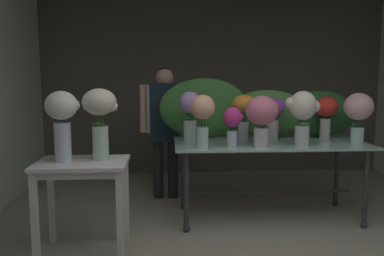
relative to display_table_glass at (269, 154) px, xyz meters
name	(u,v)px	position (x,y,z in m)	size (l,w,h in m)	color
ground_plane	(233,214)	(-0.34, 0.12, -0.67)	(8.51, 8.51, 0.00)	#9E9384
wall_back	(213,84)	(-0.34, 2.05, 0.65)	(5.12, 0.12, 2.64)	#5B564C
display_table_glass	(269,154)	(0.00, 0.00, 0.00)	(1.91, 0.86, 0.79)	#A7D5CB
side_table_white	(82,175)	(-1.71, -0.71, -0.01)	(0.72, 0.52, 0.77)	white
florist	(165,119)	(-1.05, 0.74, 0.28)	(0.59, 0.24, 1.54)	#232328
foliage_backdrop	(257,112)	(-0.06, 0.31, 0.40)	(2.11, 0.26, 0.64)	#387033
vase_scarlet_freesia	(326,112)	(0.61, 0.11, 0.41)	(0.24, 0.24, 0.45)	silver
vase_sunset_roses	(243,111)	(-0.26, 0.05, 0.43)	(0.24, 0.24, 0.47)	silver
vase_magenta_lilies	(232,123)	(-0.42, -0.26, 0.35)	(0.19, 0.17, 0.38)	silver
vase_lilac_stock	(190,113)	(-0.80, -0.02, 0.42)	(0.21, 0.21, 0.51)	silver
vase_violet_tulips	(273,114)	(0.06, 0.12, 0.39)	(0.23, 0.23, 0.44)	silver
vase_blush_ranunculus	(359,111)	(0.85, -0.11, 0.44)	(0.28, 0.28, 0.49)	silver
vase_ivory_snapdragons	(303,112)	(0.25, -0.22, 0.45)	(0.33, 0.25, 0.52)	silver
vase_peach_peonies	(202,114)	(-0.71, -0.31, 0.44)	(0.23, 0.22, 0.49)	silver
vase_rosy_anemones	(261,115)	(-0.15, -0.27, 0.42)	(0.30, 0.30, 0.48)	silver
vase_white_roses_tall	(62,119)	(-1.85, -0.71, 0.45)	(0.27, 0.25, 0.56)	silver
vase_cream_lisianthus_tall	(100,114)	(-1.57, -0.66, 0.48)	(0.28, 0.27, 0.58)	silver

